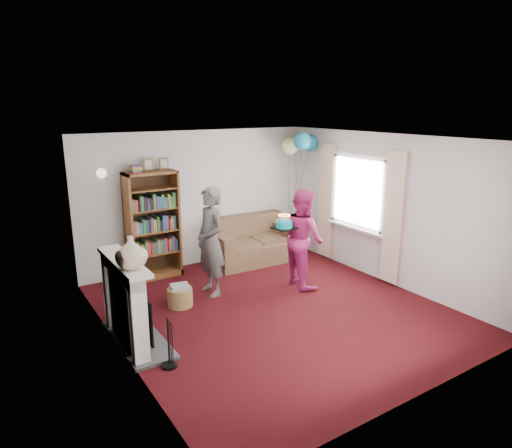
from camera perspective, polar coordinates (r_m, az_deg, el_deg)
ground at (r=6.87m, az=2.36°, el=-10.65°), size 5.00×5.00×0.00m
wall_back at (r=8.55m, az=-7.27°, el=3.18°), size 4.50×0.02×2.50m
wall_left at (r=5.51m, az=-17.17°, el=-3.88°), size 0.02×5.00×2.50m
wall_right at (r=7.93m, az=15.96°, el=1.81°), size 0.02×5.00×2.50m
ceiling at (r=6.23m, az=2.61°, el=10.66°), size 4.50×5.00×0.01m
fireplace at (r=5.99m, az=-15.54°, el=-9.83°), size 0.55×1.80×1.12m
window_bay at (r=8.29m, az=12.59°, el=2.25°), size 0.14×2.02×2.20m
wall_sconce at (r=7.73m, az=-18.77°, el=6.04°), size 0.16×0.23×0.16m
bookcase at (r=8.07m, az=-12.86°, el=-0.22°), size 0.88×0.42×2.07m
sofa at (r=8.82m, az=-0.68°, el=-2.55°), size 1.63×0.86×0.86m
wicker_basket at (r=7.02m, az=-9.47°, el=-8.90°), size 0.38×0.38×0.34m
person_striped at (r=7.17m, az=-5.67°, el=-2.17°), size 0.43×0.64×1.74m
person_magenta at (r=7.55m, az=5.86°, el=-1.74°), size 0.70×0.85×1.63m
birthday_cake at (r=7.22m, az=3.55°, el=-0.05°), size 0.32×0.32×0.22m
balloons at (r=8.89m, az=5.59°, el=9.98°), size 0.73×0.71×1.79m
mantel_vase at (r=5.38m, az=-15.34°, el=-3.43°), size 0.40×0.40×0.38m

